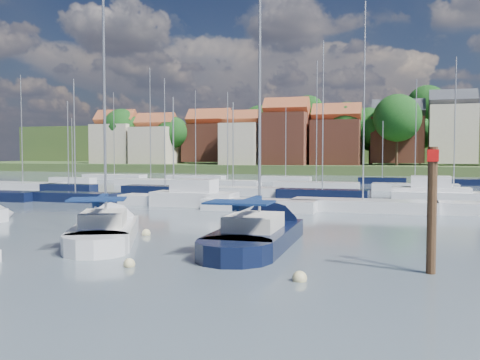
% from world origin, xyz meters
% --- Properties ---
extents(ground, '(260.00, 260.00, 0.00)m').
position_xyz_m(ground, '(0.00, 40.00, 0.00)').
color(ground, '#425259').
rests_on(ground, ground).
extents(sailboat_centre, '(7.35, 11.25, 15.05)m').
position_xyz_m(sailboat_centre, '(-3.54, 3.87, 0.36)').
color(sailboat_centre, silver).
rests_on(sailboat_centre, ground).
extents(sailboat_navy, '(3.67, 12.38, 16.97)m').
position_xyz_m(sailboat_navy, '(4.59, 5.37, 0.35)').
color(sailboat_navy, black).
rests_on(sailboat_navy, ground).
extents(timber_piling, '(0.40, 0.40, 6.92)m').
position_xyz_m(timber_piling, '(12.38, 0.02, 1.44)').
color(timber_piling, '#4C331E').
rests_on(timber_piling, ground).
extents(buoy_d, '(0.46, 0.46, 0.46)m').
position_xyz_m(buoy_d, '(1.20, -2.31, 0.00)').
color(buoy_d, beige).
rests_on(buoy_d, ground).
extents(buoy_e, '(0.49, 0.49, 0.49)m').
position_xyz_m(buoy_e, '(3.38, 6.03, 0.00)').
color(buoy_e, beige).
rests_on(buoy_e, ground).
extents(buoy_f, '(0.52, 0.52, 0.52)m').
position_xyz_m(buoy_f, '(8.00, -2.59, 0.00)').
color(buoy_f, beige).
rests_on(buoy_f, ground).
extents(buoy_h, '(0.47, 0.47, 0.47)m').
position_xyz_m(buoy_h, '(-1.88, 5.00, 0.00)').
color(buoy_h, beige).
rests_on(buoy_h, ground).
extents(marina_field, '(79.62, 41.41, 15.93)m').
position_xyz_m(marina_field, '(1.91, 35.15, 0.43)').
color(marina_field, silver).
rests_on(marina_field, ground).
extents(far_shore_town, '(212.46, 90.00, 22.27)m').
position_xyz_m(far_shore_town, '(2.23, 132.67, 4.61)').
color(far_shore_town, '#4A592C').
rests_on(far_shore_town, ground).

